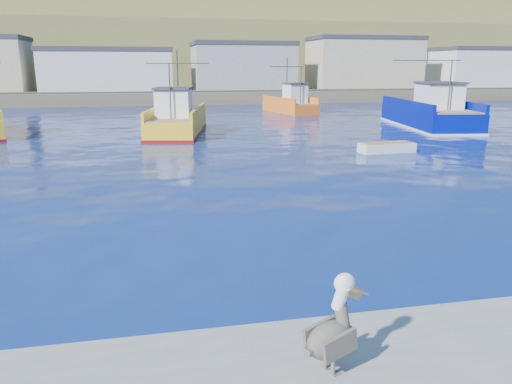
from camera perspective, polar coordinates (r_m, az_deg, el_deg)
The scene contains 9 objects.
ground at distance 13.05m, azimuth 8.63°, elevation -9.14°, with size 260.00×260.00×0.00m, color #070E53.
dock_bollards at distance 10.25m, azimuth 18.78°, elevation -12.56°, with size 36.20×0.20×0.30m.
far_shore at distance 120.53m, azimuth -10.23°, elevation 15.83°, with size 200.00×81.00×24.00m.
trawler_yellow_b at distance 39.55m, azimuth -9.03°, elevation 8.03°, with size 5.55×10.92×6.40m.
trawler_blue at distance 45.93m, azimuth 19.24°, elevation 8.41°, with size 6.29×13.13×6.68m.
boat_orange at distance 57.31m, azimuth 4.03°, elevation 10.07°, with size 4.69×8.60×6.06m.
skiff_mid at distance 31.66m, azimuth 14.71°, elevation 4.85°, with size 3.49×1.45×0.74m.
skiff_far at distance 59.25m, azimuth 15.40°, elevation 9.04°, with size 3.48×4.58×0.96m.
pelican at distance 8.04m, azimuth 8.90°, elevation -15.45°, with size 1.27×0.80×1.60m.
Camera 1 is at (-4.33, -11.19, 5.14)m, focal length 35.00 mm.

